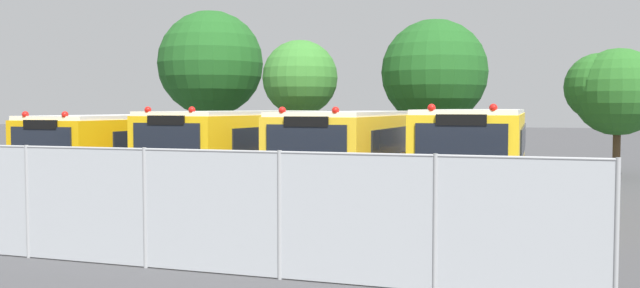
{
  "coord_description": "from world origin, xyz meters",
  "views": [
    {
      "loc": [
        7.19,
        -19.75,
        2.7
      ],
      "look_at": [
        0.63,
        0.0,
        1.6
      ],
      "focal_mm": 38.11,
      "sensor_mm": 36.0,
      "label": 1
    }
  ],
  "objects_px": {
    "tree_1": "(299,79)",
    "tree_2": "(432,74)",
    "school_bus_1": "(246,147)",
    "school_bus_3": "(478,151)",
    "traffic_cone": "(227,247)",
    "tree_0": "(207,65)",
    "tree_3": "(612,90)",
    "school_bus_2": "(360,150)",
    "school_bus_0": "(151,147)"
  },
  "relations": [
    {
      "from": "school_bus_0",
      "to": "traffic_cone",
      "type": "distance_m",
      "value": 11.59
    },
    {
      "from": "tree_1",
      "to": "tree_2",
      "type": "relative_size",
      "value": 0.88
    },
    {
      "from": "tree_3",
      "to": "school_bus_3",
      "type": "bearing_deg",
      "value": -114.51
    },
    {
      "from": "school_bus_2",
      "to": "tree_0",
      "type": "xyz_separation_m",
      "value": [
        -10.45,
        10.04,
        3.38
      ]
    },
    {
      "from": "school_bus_3",
      "to": "school_bus_2",
      "type": "bearing_deg",
      "value": -2.23
    },
    {
      "from": "school_bus_1",
      "to": "school_bus_3",
      "type": "bearing_deg",
      "value": -179.98
    },
    {
      "from": "school_bus_3",
      "to": "traffic_cone",
      "type": "bearing_deg",
      "value": 67.53
    },
    {
      "from": "school_bus_1",
      "to": "tree_1",
      "type": "xyz_separation_m",
      "value": [
        -1.32,
        8.59,
        2.57
      ]
    },
    {
      "from": "tree_0",
      "to": "tree_3",
      "type": "height_order",
      "value": "tree_0"
    },
    {
      "from": "school_bus_3",
      "to": "traffic_cone",
      "type": "xyz_separation_m",
      "value": [
        -3.54,
        -8.95,
        -1.24
      ]
    },
    {
      "from": "tree_0",
      "to": "tree_3",
      "type": "bearing_deg",
      "value": -2.24
    },
    {
      "from": "school_bus_0",
      "to": "tree_1",
      "type": "relative_size",
      "value": 1.85
    },
    {
      "from": "school_bus_1",
      "to": "tree_2",
      "type": "distance_m",
      "value": 10.79
    },
    {
      "from": "school_bus_2",
      "to": "tree_3",
      "type": "height_order",
      "value": "tree_3"
    },
    {
      "from": "tree_3",
      "to": "traffic_cone",
      "type": "xyz_separation_m",
      "value": [
        -7.83,
        -18.36,
        -3.18
      ]
    },
    {
      "from": "tree_3",
      "to": "tree_1",
      "type": "bearing_deg",
      "value": -176.85
    },
    {
      "from": "tree_1",
      "to": "tree_3",
      "type": "bearing_deg",
      "value": 3.15
    },
    {
      "from": "school_bus_0",
      "to": "tree_1",
      "type": "distance_m",
      "value": 9.3
    },
    {
      "from": "school_bus_0",
      "to": "school_bus_2",
      "type": "xyz_separation_m",
      "value": [
        7.26,
        0.05,
        0.06
      ]
    },
    {
      "from": "school_bus_1",
      "to": "tree_0",
      "type": "height_order",
      "value": "tree_0"
    },
    {
      "from": "school_bus_2",
      "to": "tree_2",
      "type": "relative_size",
      "value": 1.54
    },
    {
      "from": "school_bus_0",
      "to": "tree_2",
      "type": "height_order",
      "value": "tree_2"
    },
    {
      "from": "school_bus_2",
      "to": "school_bus_3",
      "type": "xyz_separation_m",
      "value": [
        3.52,
        -0.08,
        0.03
      ]
    },
    {
      "from": "school_bus_1",
      "to": "tree_3",
      "type": "relative_size",
      "value": 1.91
    },
    {
      "from": "school_bus_1",
      "to": "traffic_cone",
      "type": "distance_m",
      "value": 9.88
    },
    {
      "from": "school_bus_0",
      "to": "school_bus_2",
      "type": "distance_m",
      "value": 7.26
    },
    {
      "from": "tree_2",
      "to": "tree_3",
      "type": "distance_m",
      "value": 7.17
    },
    {
      "from": "tree_1",
      "to": "traffic_cone",
      "type": "bearing_deg",
      "value": -73.91
    },
    {
      "from": "tree_0",
      "to": "traffic_cone",
      "type": "bearing_deg",
      "value": -61.34
    },
    {
      "from": "school_bus_0",
      "to": "school_bus_2",
      "type": "relative_size",
      "value": 1.06
    },
    {
      "from": "school_bus_2",
      "to": "tree_1",
      "type": "height_order",
      "value": "tree_1"
    },
    {
      "from": "school_bus_2",
      "to": "traffic_cone",
      "type": "height_order",
      "value": "school_bus_2"
    },
    {
      "from": "school_bus_1",
      "to": "school_bus_2",
      "type": "distance_m",
      "value": 3.79
    },
    {
      "from": "school_bus_3",
      "to": "tree_3",
      "type": "relative_size",
      "value": 1.99
    },
    {
      "from": "tree_0",
      "to": "traffic_cone",
      "type": "relative_size",
      "value": 16.31
    },
    {
      "from": "school_bus_3",
      "to": "traffic_cone",
      "type": "relative_size",
      "value": 22.11
    },
    {
      "from": "tree_0",
      "to": "tree_3",
      "type": "relative_size",
      "value": 1.47
    },
    {
      "from": "tree_0",
      "to": "school_bus_1",
      "type": "bearing_deg",
      "value": -56.4
    },
    {
      "from": "tree_1",
      "to": "tree_0",
      "type": "bearing_deg",
      "value": 165.04
    },
    {
      "from": "tree_1",
      "to": "tree_2",
      "type": "bearing_deg",
      "value": 8.2
    },
    {
      "from": "tree_1",
      "to": "school_bus_0",
      "type": "bearing_deg",
      "value": -103.92
    },
    {
      "from": "school_bus_0",
      "to": "school_bus_1",
      "type": "bearing_deg",
      "value": -178.31
    },
    {
      "from": "school_bus_3",
      "to": "tree_1",
      "type": "distance_m",
      "value": 12.51
    },
    {
      "from": "school_bus_3",
      "to": "tree_0",
      "type": "bearing_deg",
      "value": -36.82
    },
    {
      "from": "school_bus_2",
      "to": "traffic_cone",
      "type": "bearing_deg",
      "value": 89.78
    },
    {
      "from": "school_bus_3",
      "to": "tree_1",
      "type": "xyz_separation_m",
      "value": [
        -8.63,
        8.69,
        2.54
      ]
    },
    {
      "from": "school_bus_0",
      "to": "school_bus_1",
      "type": "distance_m",
      "value": 3.47
    },
    {
      "from": "tree_1",
      "to": "school_bus_2",
      "type": "bearing_deg",
      "value": -59.29
    },
    {
      "from": "school_bus_2",
      "to": "tree_3",
      "type": "distance_m",
      "value": 12.32
    },
    {
      "from": "school_bus_1",
      "to": "tree_2",
      "type": "relative_size",
      "value": 1.49
    }
  ]
}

